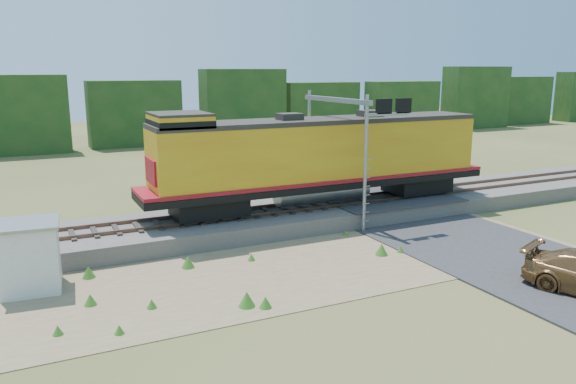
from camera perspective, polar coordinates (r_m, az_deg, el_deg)
ground at (r=22.59m, az=4.10°, el=-7.36°), size 140.00×140.00×0.00m
ballast at (r=27.58m, az=-2.10°, el=-2.79°), size 70.00×5.00×0.80m
rails at (r=27.46m, az=-2.11°, el=-1.82°), size 70.00×1.54×0.16m
dirt_shoulder at (r=22.13m, az=-1.09°, el=-7.71°), size 26.00×8.00×0.03m
road at (r=27.11m, az=16.28°, el=-4.25°), size 7.00×66.00×0.86m
tree_line_north at (r=57.57m, az=-15.17°, el=7.44°), size 130.00×3.00×6.50m
weed_clumps at (r=21.25m, az=-4.35°, el=-8.67°), size 15.00×6.20×0.56m
locomotive at (r=28.19m, az=3.06°, el=3.60°), size 18.55×2.83×4.79m
shed at (r=21.59m, az=-24.76°, el=-5.94°), size 2.26×2.26×2.48m
signal_gantry at (r=28.09m, az=6.07°, el=6.78°), size 2.57×6.20×6.49m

